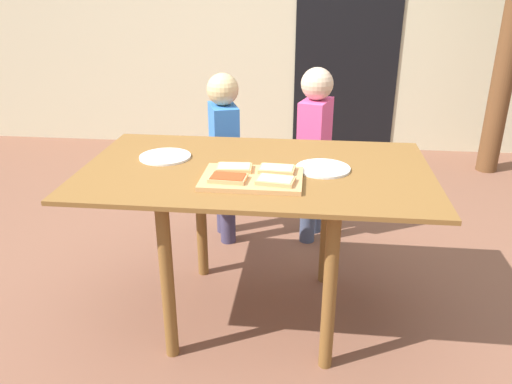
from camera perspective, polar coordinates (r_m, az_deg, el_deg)
ground_plane at (r=2.50m, az=0.01°, el=-13.36°), size 16.00×16.00×0.00m
house_wall_back at (r=4.74m, az=3.87°, el=19.78°), size 8.00×0.20×2.44m
house_door at (r=4.65m, az=10.26°, el=16.73°), size 0.90×0.02×2.00m
dining_table at (r=2.18m, az=0.01°, el=0.05°), size 1.46×0.86×0.74m
cutting_board at (r=2.00m, az=-0.48°, el=1.51°), size 0.40×0.27×0.02m
pizza_slice_far_left at (r=2.07m, az=-2.46°, el=2.73°), size 0.15×0.10×0.02m
pizza_slice_near_right at (r=1.94m, az=2.21°, el=1.30°), size 0.15×0.11×0.02m
pizza_slice_near_left at (r=1.96m, az=-3.16°, el=1.57°), size 0.15×0.10×0.02m
pizza_slice_far_right at (r=2.05m, az=2.36°, el=2.57°), size 0.15×0.10×0.02m
plate_white_right at (r=2.14m, az=7.52°, el=2.64°), size 0.23×0.23×0.01m
plate_white_left at (r=2.30m, az=-10.15°, el=3.93°), size 0.23×0.23×0.01m
child_left at (r=2.94m, az=-3.60°, el=5.12°), size 0.21×0.27×1.00m
child_right at (r=2.96m, az=6.56°, el=5.39°), size 0.20×0.27×1.03m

